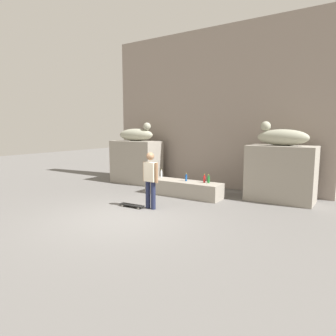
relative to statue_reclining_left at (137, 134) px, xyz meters
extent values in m
plane|color=#605E5B|center=(2.97, -4.17, -2.09)|extent=(40.00, 40.00, 0.00)
cube|color=gray|center=(2.97, 1.23, 1.00)|extent=(9.05, 0.60, 6.18)
cube|color=gray|center=(-0.04, 0.00, -1.19)|extent=(2.09, 1.11, 1.81)
cube|color=gray|center=(5.97, 0.00, -1.19)|extent=(2.09, 1.11, 1.81)
ellipsoid|color=#9C9D88|center=(-0.04, 0.00, -0.02)|extent=(1.66, 0.77, 0.52)
sphere|color=#9C9D88|center=(0.51, 0.07, 0.33)|extent=(0.32, 0.32, 0.32)
ellipsoid|color=#9C9D88|center=(5.97, 0.00, -0.02)|extent=(1.62, 0.61, 0.52)
sphere|color=#9C9D88|center=(5.42, 0.01, 0.33)|extent=(0.32, 0.32, 0.32)
cube|color=gray|center=(2.97, -1.12, -1.82)|extent=(2.79, 0.74, 0.53)
cylinder|color=#1E233F|center=(3.11, -3.08, -1.68)|extent=(0.14, 0.14, 0.82)
cylinder|color=#1E233F|center=(2.91, -3.07, -1.68)|extent=(0.14, 0.14, 0.82)
cube|color=beige|center=(3.01, -3.08, -0.99)|extent=(0.37, 0.22, 0.56)
sphere|color=#8C6647|center=(3.01, -3.08, -0.53)|extent=(0.23, 0.23, 0.23)
cylinder|color=#8C6647|center=(3.24, -3.09, -1.00)|extent=(0.09, 0.09, 0.58)
cylinder|color=#8C6647|center=(2.79, -3.07, -1.00)|extent=(0.09, 0.09, 0.58)
cube|color=black|center=(2.44, -3.26, -2.02)|extent=(0.81, 0.24, 0.02)
cylinder|color=white|center=(2.15, -3.35, -2.06)|extent=(0.06, 0.03, 0.06)
cylinder|color=white|center=(2.14, -3.21, -2.06)|extent=(0.06, 0.03, 0.06)
cylinder|color=white|center=(2.75, -3.32, -2.06)|extent=(0.06, 0.03, 0.06)
cylinder|color=white|center=(2.74, -3.18, -2.06)|extent=(0.06, 0.03, 0.06)
cylinder|color=#194C99|center=(3.07, -1.08, -1.45)|extent=(0.07, 0.07, 0.21)
cylinder|color=#194C99|center=(3.07, -1.08, -1.32)|extent=(0.03, 0.03, 0.06)
cylinder|color=yellow|center=(3.07, -1.08, -1.28)|extent=(0.04, 0.04, 0.01)
cylinder|color=red|center=(3.72, -0.98, -1.45)|extent=(0.07, 0.07, 0.21)
cylinder|color=red|center=(3.72, -0.98, -1.31)|extent=(0.03, 0.03, 0.06)
cylinder|color=yellow|center=(3.72, -0.98, -1.28)|extent=(0.04, 0.04, 0.01)
cylinder|color=silver|center=(1.89, -0.89, -1.44)|extent=(0.07, 0.07, 0.24)
cylinder|color=silver|center=(1.89, -0.89, -1.29)|extent=(0.03, 0.03, 0.06)
cylinder|color=yellow|center=(1.89, -0.89, -1.25)|extent=(0.04, 0.04, 0.01)
cylinder|color=#1E722D|center=(3.88, -0.99, -1.45)|extent=(0.08, 0.08, 0.22)
cylinder|color=#1E722D|center=(3.88, -0.99, -1.31)|extent=(0.04, 0.04, 0.06)
cylinder|color=yellow|center=(3.88, -0.99, -1.27)|extent=(0.04, 0.04, 0.01)
camera|label=1|loc=(8.19, -10.02, 0.30)|focal=32.12mm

